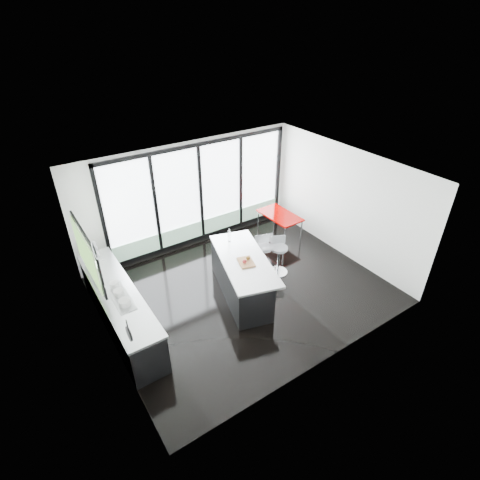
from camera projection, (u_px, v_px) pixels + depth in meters
floor at (244, 289)px, 8.59m from camera, size 6.00×5.00×0.00m
ceiling at (244, 175)px, 7.11m from camera, size 6.00×5.00×0.00m
wall_back at (200, 198)px, 9.78m from camera, size 6.00×0.09×2.80m
wall_front at (330, 305)px, 6.09m from camera, size 6.00×0.00×2.80m
wall_left at (95, 272)px, 6.56m from camera, size 0.26×5.00×2.80m
wall_right at (344, 202)px, 9.26m from camera, size 0.00×5.00×2.80m
counter_cabinets at (120, 309)px, 7.37m from camera, size 0.69×3.24×1.36m
island at (240, 276)px, 8.24m from camera, size 1.55×2.46×1.21m
bar_stool_near at (279, 260)px, 8.95m from camera, size 0.61×0.61×0.74m
bar_stool_far at (264, 259)px, 8.96m from camera, size 0.59×0.59×0.75m
red_table at (279, 225)px, 10.45m from camera, size 0.75×1.26×0.66m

